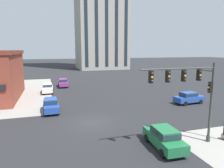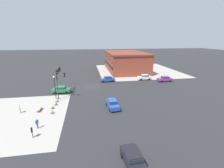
{
  "view_description": "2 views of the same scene",
  "coord_description": "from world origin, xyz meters",
  "views": [
    {
      "loc": [
        -4.1,
        -20.75,
        7.75
      ],
      "look_at": [
        3.81,
        5.14,
        3.19
      ],
      "focal_mm": 32.85,
      "sensor_mm": 36.0,
      "label": 1
    },
    {
      "loc": [
        42.61,
        -1.01,
        12.95
      ],
      "look_at": [
        5.5,
        5.14,
        2.04
      ],
      "focal_mm": 25.22,
      "sensor_mm": 36.0,
      "label": 2
    }
  ],
  "objects": [
    {
      "name": "car_main_southbound_far",
      "position": [
        -4.18,
        5.37,
        0.92
      ],
      "size": [
        2.02,
        4.47,
        1.68
      ],
      "color": "#23479E",
      "rests_on": "ground"
    },
    {
      "name": "traffic_signal_main",
      "position": [
        6.94,
        -7.26,
        4.74
      ],
      "size": [
        6.62,
        2.09,
        6.72
      ],
      "color": "#383D38",
      "rests_on": "ground"
    },
    {
      "name": "ground_plane",
      "position": [
        0.0,
        0.0,
        0.0
      ],
      "size": [
        320.0,
        320.0,
        0.0
      ],
      "primitive_type": "plane",
      "color": "#262628"
    },
    {
      "name": "car_main_northbound_near",
      "position": [
        4.32,
        -7.35,
        0.92
      ],
      "size": [
        2.04,
        4.47,
        1.68
      ],
      "color": "#1E6B3D",
      "rests_on": "ground"
    },
    {
      "name": "car_main_southbound_near",
      "position": [
        -4.62,
        17.56,
        0.92
      ],
      "size": [
        1.92,
        4.41,
        1.68
      ],
      "color": "silver",
      "rests_on": "ground"
    },
    {
      "name": "car_cross_westbound",
      "position": [
        -1.56,
        23.01,
        0.92
      ],
      "size": [
        1.91,
        4.41,
        1.68
      ],
      "color": "#7A3389",
      "rests_on": "ground"
    },
    {
      "name": "car_cross_eastbound",
      "position": [
        15.01,
        3.65,
        0.92
      ],
      "size": [
        4.53,
        2.16,
        1.68
      ],
      "color": "#23479E",
      "rests_on": "ground"
    }
  ]
}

